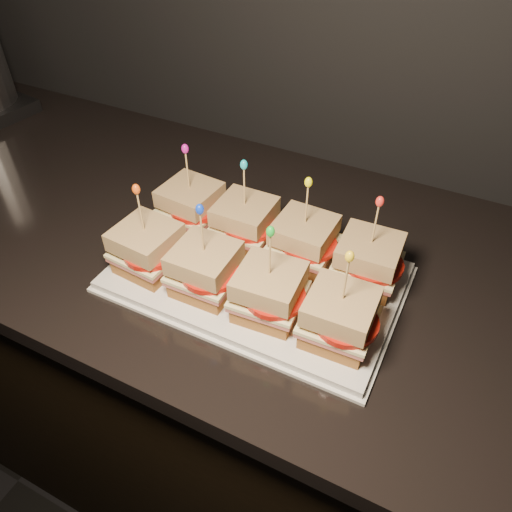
% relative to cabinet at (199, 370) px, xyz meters
% --- Properties ---
extents(cabinet, '(2.29, 0.64, 0.90)m').
position_rel_cabinet_xyz_m(cabinet, '(0.00, 0.00, 0.00)').
color(cabinet, black).
rests_on(cabinet, ground).
extents(granite_slab, '(2.33, 0.68, 0.04)m').
position_rel_cabinet_xyz_m(granite_slab, '(0.00, 0.00, 0.47)').
color(granite_slab, black).
rests_on(granite_slab, cabinet).
extents(platter, '(0.45, 0.28, 0.02)m').
position_rel_cabinet_xyz_m(platter, '(0.21, -0.08, 0.50)').
color(platter, silver).
rests_on(platter, granite_slab).
extents(platter_rim, '(0.47, 0.29, 0.01)m').
position_rel_cabinet_xyz_m(platter_rim, '(0.21, -0.08, 0.49)').
color(platter_rim, silver).
rests_on(platter_rim, granite_slab).
extents(sandwich_0_bread_bot, '(0.10, 0.10, 0.02)m').
position_rel_cabinet_xyz_m(sandwich_0_bread_bot, '(0.04, -0.02, 0.52)').
color(sandwich_0_bread_bot, brown).
rests_on(sandwich_0_bread_bot, platter).
extents(sandwich_0_ham, '(0.11, 0.10, 0.01)m').
position_rel_cabinet_xyz_m(sandwich_0_ham, '(0.04, -0.02, 0.53)').
color(sandwich_0_ham, '#C45653').
rests_on(sandwich_0_ham, sandwich_0_bread_bot).
extents(sandwich_0_cheese, '(0.11, 0.10, 0.01)m').
position_rel_cabinet_xyz_m(sandwich_0_cheese, '(0.04, -0.02, 0.54)').
color(sandwich_0_cheese, '#F5EEA9').
rests_on(sandwich_0_cheese, sandwich_0_ham).
extents(sandwich_0_tomato, '(0.09, 0.09, 0.01)m').
position_rel_cabinet_xyz_m(sandwich_0_tomato, '(0.06, -0.02, 0.55)').
color(sandwich_0_tomato, '#BA170C').
rests_on(sandwich_0_tomato, sandwich_0_cheese).
extents(sandwich_0_bread_top, '(0.10, 0.10, 0.03)m').
position_rel_cabinet_xyz_m(sandwich_0_bread_top, '(0.04, -0.02, 0.57)').
color(sandwich_0_bread_top, brown).
rests_on(sandwich_0_bread_top, sandwich_0_tomato).
extents(sandwich_0_pick, '(0.00, 0.00, 0.09)m').
position_rel_cabinet_xyz_m(sandwich_0_pick, '(0.04, -0.02, 0.61)').
color(sandwich_0_pick, tan).
rests_on(sandwich_0_pick, sandwich_0_bread_top).
extents(sandwich_0_frill, '(0.01, 0.01, 0.02)m').
position_rel_cabinet_xyz_m(sandwich_0_frill, '(0.04, -0.02, 0.66)').
color(sandwich_0_frill, '#C01398').
rests_on(sandwich_0_frill, sandwich_0_pick).
extents(sandwich_1_bread_bot, '(0.09, 0.09, 0.02)m').
position_rel_cabinet_xyz_m(sandwich_1_bread_bot, '(0.15, -0.02, 0.52)').
color(sandwich_1_bread_bot, brown).
rests_on(sandwich_1_bread_bot, platter).
extents(sandwich_1_ham, '(0.10, 0.10, 0.01)m').
position_rel_cabinet_xyz_m(sandwich_1_ham, '(0.15, -0.02, 0.53)').
color(sandwich_1_ham, '#C45653').
rests_on(sandwich_1_ham, sandwich_1_bread_bot).
extents(sandwich_1_cheese, '(0.10, 0.10, 0.01)m').
position_rel_cabinet_xyz_m(sandwich_1_cheese, '(0.15, -0.02, 0.54)').
color(sandwich_1_cheese, '#F5EEA9').
rests_on(sandwich_1_cheese, sandwich_1_ham).
extents(sandwich_1_tomato, '(0.09, 0.09, 0.01)m').
position_rel_cabinet_xyz_m(sandwich_1_tomato, '(0.16, -0.02, 0.55)').
color(sandwich_1_tomato, '#BA170C').
rests_on(sandwich_1_tomato, sandwich_1_cheese).
extents(sandwich_1_bread_top, '(0.09, 0.09, 0.03)m').
position_rel_cabinet_xyz_m(sandwich_1_bread_top, '(0.15, -0.02, 0.57)').
color(sandwich_1_bread_top, brown).
rests_on(sandwich_1_bread_top, sandwich_1_tomato).
extents(sandwich_1_pick, '(0.00, 0.00, 0.09)m').
position_rel_cabinet_xyz_m(sandwich_1_pick, '(0.15, -0.02, 0.61)').
color(sandwich_1_pick, tan).
rests_on(sandwich_1_pick, sandwich_1_bread_top).
extents(sandwich_1_frill, '(0.01, 0.01, 0.02)m').
position_rel_cabinet_xyz_m(sandwich_1_frill, '(0.15, -0.02, 0.66)').
color(sandwich_1_frill, '#14ADBE').
rests_on(sandwich_1_frill, sandwich_1_pick).
extents(sandwich_2_bread_bot, '(0.09, 0.09, 0.02)m').
position_rel_cabinet_xyz_m(sandwich_2_bread_bot, '(0.26, -0.02, 0.52)').
color(sandwich_2_bread_bot, brown).
rests_on(sandwich_2_bread_bot, platter).
extents(sandwich_2_ham, '(0.10, 0.10, 0.01)m').
position_rel_cabinet_xyz_m(sandwich_2_ham, '(0.26, -0.02, 0.53)').
color(sandwich_2_ham, '#C45653').
rests_on(sandwich_2_ham, sandwich_2_bread_bot).
extents(sandwich_2_cheese, '(0.10, 0.10, 0.01)m').
position_rel_cabinet_xyz_m(sandwich_2_cheese, '(0.26, -0.02, 0.54)').
color(sandwich_2_cheese, '#F5EEA9').
rests_on(sandwich_2_cheese, sandwich_2_ham).
extents(sandwich_2_tomato, '(0.09, 0.09, 0.01)m').
position_rel_cabinet_xyz_m(sandwich_2_tomato, '(0.27, -0.02, 0.55)').
color(sandwich_2_tomato, '#BA170C').
rests_on(sandwich_2_tomato, sandwich_2_cheese).
extents(sandwich_2_bread_top, '(0.09, 0.09, 0.03)m').
position_rel_cabinet_xyz_m(sandwich_2_bread_top, '(0.26, -0.02, 0.57)').
color(sandwich_2_bread_top, brown).
rests_on(sandwich_2_bread_top, sandwich_2_tomato).
extents(sandwich_2_pick, '(0.00, 0.00, 0.09)m').
position_rel_cabinet_xyz_m(sandwich_2_pick, '(0.26, -0.02, 0.61)').
color(sandwich_2_pick, tan).
rests_on(sandwich_2_pick, sandwich_2_bread_top).
extents(sandwich_2_frill, '(0.01, 0.01, 0.02)m').
position_rel_cabinet_xyz_m(sandwich_2_frill, '(0.26, -0.02, 0.66)').
color(sandwich_2_frill, '#F8F60D').
rests_on(sandwich_2_frill, sandwich_2_pick).
extents(sandwich_3_bread_bot, '(0.09, 0.09, 0.02)m').
position_rel_cabinet_xyz_m(sandwich_3_bread_bot, '(0.37, -0.02, 0.52)').
color(sandwich_3_bread_bot, brown).
rests_on(sandwich_3_bread_bot, platter).
extents(sandwich_3_ham, '(0.10, 0.10, 0.01)m').
position_rel_cabinet_xyz_m(sandwich_3_ham, '(0.37, -0.02, 0.53)').
color(sandwich_3_ham, '#C45653').
rests_on(sandwich_3_ham, sandwich_3_bread_bot).
extents(sandwich_3_cheese, '(0.10, 0.10, 0.01)m').
position_rel_cabinet_xyz_m(sandwich_3_cheese, '(0.37, -0.02, 0.54)').
color(sandwich_3_cheese, '#F5EEA9').
rests_on(sandwich_3_cheese, sandwich_3_ham).
extents(sandwich_3_tomato, '(0.09, 0.09, 0.01)m').
position_rel_cabinet_xyz_m(sandwich_3_tomato, '(0.38, -0.02, 0.55)').
color(sandwich_3_tomato, '#BA170C').
rests_on(sandwich_3_tomato, sandwich_3_cheese).
extents(sandwich_3_bread_top, '(0.10, 0.10, 0.03)m').
position_rel_cabinet_xyz_m(sandwich_3_bread_top, '(0.37, -0.02, 0.57)').
color(sandwich_3_bread_top, brown).
rests_on(sandwich_3_bread_top, sandwich_3_tomato).
extents(sandwich_3_pick, '(0.00, 0.00, 0.09)m').
position_rel_cabinet_xyz_m(sandwich_3_pick, '(0.37, -0.02, 0.61)').
color(sandwich_3_pick, tan).
rests_on(sandwich_3_pick, sandwich_3_bread_top).
extents(sandwich_3_frill, '(0.01, 0.01, 0.02)m').
position_rel_cabinet_xyz_m(sandwich_3_frill, '(0.37, -0.02, 0.66)').
color(sandwich_3_frill, red).
rests_on(sandwich_3_frill, sandwich_3_pick).
extents(sandwich_4_bread_bot, '(0.10, 0.10, 0.02)m').
position_rel_cabinet_xyz_m(sandwich_4_bread_bot, '(0.04, -0.15, 0.52)').
color(sandwich_4_bread_bot, brown).
rests_on(sandwich_4_bread_bot, platter).
extents(sandwich_4_ham, '(0.11, 0.10, 0.01)m').
position_rel_cabinet_xyz_m(sandwich_4_ham, '(0.04, -0.15, 0.53)').
color(sandwich_4_ham, '#C45653').
rests_on(sandwich_4_ham, sandwich_4_bread_bot).
extents(sandwich_4_cheese, '(0.11, 0.10, 0.01)m').
position_rel_cabinet_xyz_m(sandwich_4_cheese, '(0.04, -0.15, 0.54)').
color(sandwich_4_cheese, '#F5EEA9').
rests_on(sandwich_4_cheese, sandwich_4_ham).
extents(sandwich_4_tomato, '(0.09, 0.09, 0.01)m').
position_rel_cabinet_xyz_m(sandwich_4_tomato, '(0.06, -0.15, 0.55)').
color(sandwich_4_tomato, '#BA170C').
rests_on(sandwich_4_tomato, sandwich_4_cheese).
extents(sandwich_4_bread_top, '(0.10, 0.10, 0.03)m').
position_rel_cabinet_xyz_m(sandwich_4_bread_top, '(0.04, -0.15, 0.57)').
color(sandwich_4_bread_top, brown).
rests_on(sandwich_4_bread_top, sandwich_4_tomato).
extents(sandwich_4_pick, '(0.00, 0.00, 0.09)m').
position_rel_cabinet_xyz_m(sandwich_4_pick, '(0.04, -0.15, 0.61)').
color(sandwich_4_pick, tan).
rests_on(sandwich_4_pick, sandwich_4_bread_top).
extents(sandwich_4_frill, '(0.01, 0.01, 0.02)m').
position_rel_cabinet_xyz_m(sandwich_4_frill, '(0.04, -0.15, 0.66)').
color(sandwich_4_frill, '#E95312').
rests_on(sandwich_4_frill, sandwich_4_pick).
extents(sandwich_5_bread_bot, '(0.09, 0.09, 0.02)m').
position_rel_cabinet_xyz_m(sandwich_5_bread_bot, '(0.15, -0.15, 0.52)').
color(sandwich_5_bread_bot, brown).
rests_on(sandwich_5_bread_bot, platter).
extents(sandwich_5_ham, '(0.10, 0.10, 0.01)m').
position_rel_cabinet_xyz_m(sandwich_5_ham, '(0.15, -0.15, 0.53)').
color(sandwich_5_ham, '#C45653').
rests_on(sandwich_5_ham, sandwich_5_bread_bot).
extents(sandwich_5_cheese, '(0.10, 0.10, 0.01)m').
position_rel_cabinet_xyz_m(sandwich_5_cheese, '(0.15, -0.15, 0.54)').
color(sandwich_5_cheese, '#F5EEA9').
rests_on(sandwich_5_cheese, sandwich_5_ham).
extents(sandwich_5_tomato, '(0.09, 0.09, 0.01)m').
position_rel_cabinet_xyz_m(sandwich_5_tomato, '(0.16, -0.15, 0.55)').
color(sandwich_5_tomato, '#BA170C').
rests_on(sandwich_5_tomato, sandwich_5_cheese).
extents(sandwich_5_bread_top, '(0.09, 0.09, 0.03)m').
position_rel_cabinet_xyz_m(sandwich_5_bread_top, '(0.15, -0.15, 0.57)').
color(sandwich_5_bread_top, brown).
rests_on(sandwich_5_bread_top, sandwich_5_tomato).
extents(sandwich_5_pick, '(0.00, 0.00, 0.09)m').
position_rel_cabinet_xyz_m(sandwich_5_pick, '(0.15, -0.15, 0.61)').
color(sandwich_5_pick, tan).
rests_on(sandwich_5_pick, sandwich_5_bread_top).
extents(sandwich_5_frill, '(0.01, 0.01, 0.02)m').
position_rel_cabinet_xyz_m(sandwich_5_frill, '(0.15, -0.15, 0.66)').
color(sandwich_5_frill, '#0F38DC').
rests_on(sandwich_5_frill, sandwich_5_pick).
extents(sandwich_6_bread_bot, '(0.10, 0.10, 0.02)m').
position_rel_cabinet_xyz_m(sandwich_6_bread_bot, '(0.26, -0.15, 0.52)').
color(sandwich_6_bread_bot, brown).
rests_on(sandwich_6_bread_bot, platter).
extents(sandwich_6_ham, '(0.10, 0.10, 0.01)m').
position_rel_cabinet_xyz_m(sandwich_6_ham, '(0.26, -0.15, 0.53)').
color(sandwich_6_ham, '#C45653').
rests_on(sandwich_6_ham, sandwich_6_bread_bot).
extents(sandwich_6_cheese, '(0.11, 0.10, 0.01)m').
position_rel_cabinet_xyz_m(sandwich_6_cheese, '(0.26, -0.15, 0.54)').
color(sandwich_6_cheese, '#F5EEA9').
rests_on(sandwich_6_cheese, sandwich_6_ham).
extents(sandwich_6_tomato, '(0.09, 0.09, 0.01)m').
position_rel_cabinet_xyz_m(sandwich_6_tomato, '(0.27, -0.15, 0.55)').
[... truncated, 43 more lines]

